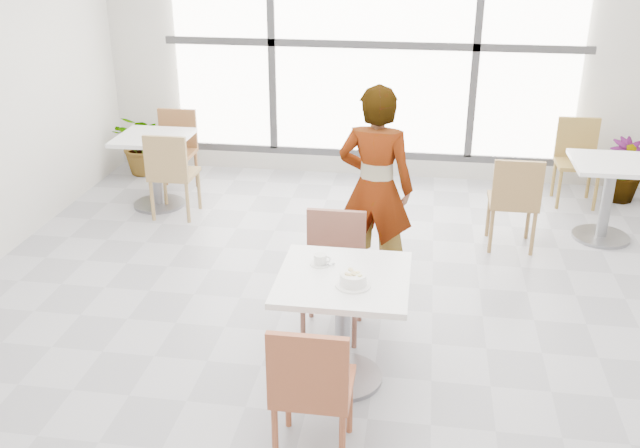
# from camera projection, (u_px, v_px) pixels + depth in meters

# --- Properties ---
(floor) EXTENTS (7.00, 7.00, 0.00)m
(floor) POSITION_uv_depth(u_px,v_px,m) (326.00, 335.00, 5.07)
(floor) COLOR #9E9EA5
(floor) RESTS_ON ground
(wall_back) EXTENTS (6.00, 0.00, 6.00)m
(wall_back) POSITION_uv_depth(u_px,v_px,m) (373.00, 43.00, 7.64)
(wall_back) COLOR silver
(wall_back) RESTS_ON ground
(window) EXTENTS (4.60, 0.07, 2.52)m
(window) POSITION_uv_depth(u_px,v_px,m) (372.00, 44.00, 7.58)
(window) COLOR white
(window) RESTS_ON ground
(main_table) EXTENTS (0.80, 0.80, 0.75)m
(main_table) POSITION_uv_depth(u_px,v_px,m) (343.00, 309.00, 4.38)
(main_table) COLOR white
(main_table) RESTS_ON ground
(chair_near) EXTENTS (0.42, 0.42, 0.87)m
(chair_near) POSITION_uv_depth(u_px,v_px,m) (311.00, 385.00, 3.71)
(chair_near) COLOR #A35535
(chair_near) RESTS_ON ground
(chair_far) EXTENTS (0.42, 0.42, 0.87)m
(chair_far) POSITION_uv_depth(u_px,v_px,m) (334.00, 264.00, 4.99)
(chair_far) COLOR brown
(chair_far) RESTS_ON ground
(oatmeal_bowl) EXTENTS (0.21, 0.21, 0.10)m
(oatmeal_bowl) POSITION_uv_depth(u_px,v_px,m) (353.00, 279.00, 4.16)
(oatmeal_bowl) COLOR white
(oatmeal_bowl) RESTS_ON main_table
(coffee_cup) EXTENTS (0.16, 0.13, 0.07)m
(coffee_cup) POSITION_uv_depth(u_px,v_px,m) (321.00, 260.00, 4.43)
(coffee_cup) COLOR white
(coffee_cup) RESTS_ON main_table
(person) EXTENTS (0.65, 0.47, 1.64)m
(person) POSITION_uv_depth(u_px,v_px,m) (375.00, 188.00, 5.49)
(person) COLOR black
(person) RESTS_ON ground
(bg_table_left) EXTENTS (0.70, 0.70, 0.75)m
(bg_table_left) POSITION_uv_depth(u_px,v_px,m) (155.00, 161.00, 7.16)
(bg_table_left) COLOR silver
(bg_table_left) RESTS_ON ground
(bg_table_right) EXTENTS (0.70, 0.70, 0.75)m
(bg_table_right) POSITION_uv_depth(u_px,v_px,m) (609.00, 189.00, 6.41)
(bg_table_right) COLOR white
(bg_table_right) RESTS_ON ground
(bg_chair_left_near) EXTENTS (0.42, 0.42, 0.87)m
(bg_chair_left_near) POSITION_uv_depth(u_px,v_px,m) (171.00, 170.00, 6.86)
(bg_chair_left_near) COLOR #A28250
(bg_chair_left_near) RESTS_ON ground
(bg_chair_left_far) EXTENTS (0.42, 0.42, 0.87)m
(bg_chair_left_far) POSITION_uv_depth(u_px,v_px,m) (176.00, 145.00, 7.60)
(bg_chair_left_far) COLOR brown
(bg_chair_left_far) RESTS_ON ground
(bg_chair_right_near) EXTENTS (0.42, 0.42, 0.87)m
(bg_chair_right_near) POSITION_uv_depth(u_px,v_px,m) (514.00, 197.00, 6.19)
(bg_chair_right_near) COLOR olive
(bg_chair_right_near) RESTS_ON ground
(bg_chair_right_far) EXTENTS (0.42, 0.42, 0.87)m
(bg_chair_right_far) POSITION_uv_depth(u_px,v_px,m) (577.00, 155.00, 7.29)
(bg_chair_right_far) COLOR olive
(bg_chair_right_far) RESTS_ON ground
(plant_left) EXTENTS (0.81, 0.77, 0.71)m
(plant_left) POSITION_uv_depth(u_px,v_px,m) (145.00, 144.00, 8.13)
(plant_left) COLOR #5D8A3C
(plant_left) RESTS_ON ground
(plant_right) EXTENTS (0.47, 0.47, 0.66)m
(plant_right) POSITION_uv_depth(u_px,v_px,m) (623.00, 170.00, 7.36)
(plant_right) COLOR #537C37
(plant_right) RESTS_ON ground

